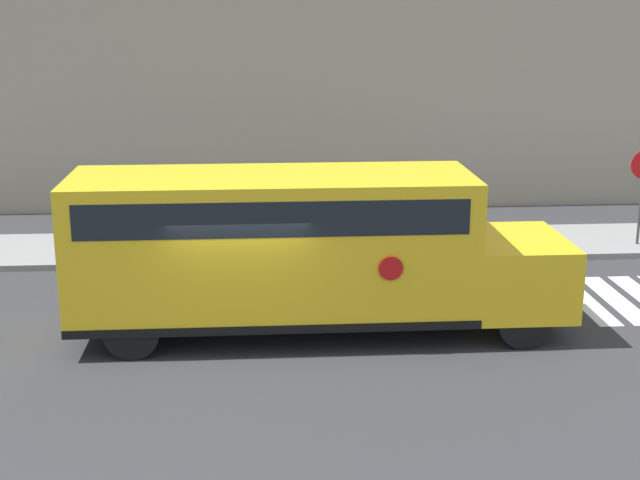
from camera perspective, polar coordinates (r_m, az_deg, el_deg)
name	(u,v)px	position (r m, az deg, el deg)	size (l,w,h in m)	color
ground_plane	(242,344)	(16.92, -5.03, -6.64)	(60.00, 60.00, 0.00)	#333335
sidewalk_strip	(245,247)	(23.07, -4.82, -0.47)	(44.00, 3.00, 0.15)	gray
building_backdrop	(244,47)	(28.76, -4.90, 12.19)	(32.00, 4.00, 9.62)	#9E937F
school_bus	(296,244)	(16.89, -1.57, -0.28)	(9.41, 2.57, 3.12)	yellow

